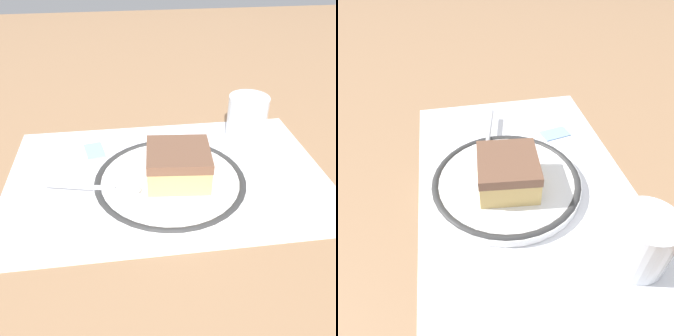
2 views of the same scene
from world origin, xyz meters
The scene contains 7 objects.
ground_plane centered at (0.00, 0.00, 0.00)m, with size 2.40×2.40×0.00m, color #9E7551.
placemat centered at (0.00, 0.00, 0.00)m, with size 0.49×0.32×0.00m, color white.
plate centered at (0.00, -0.03, 0.01)m, with size 0.22×0.22×0.02m.
cake_slice centered at (0.01, -0.03, 0.04)m, with size 0.10×0.09×0.05m.
spoon centered at (-0.10, -0.04, 0.02)m, with size 0.15×0.05×0.01m.
cup centered at (0.16, 0.10, 0.03)m, with size 0.07×0.07×0.08m.
sugar_packet centered at (-0.12, 0.09, 0.00)m, with size 0.05×0.03×0.01m, color #8CB2E0.
Camera 1 is at (-0.06, -0.45, 0.33)m, focal length 38.32 mm.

